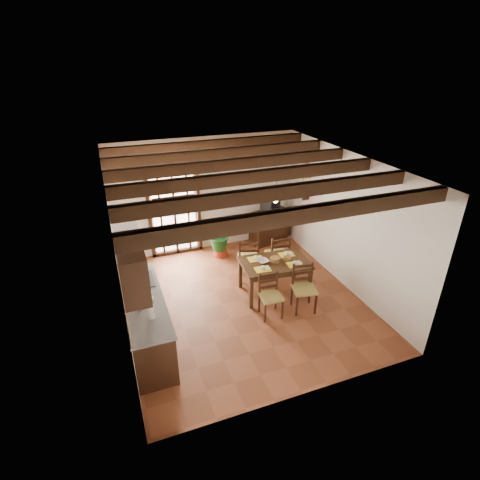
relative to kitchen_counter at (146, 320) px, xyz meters
name	(u,v)px	position (x,y,z in m)	size (l,w,h in m)	color
ground_plane	(242,300)	(1.96, 0.60, -0.47)	(5.00, 5.00, 0.00)	brown
room_shell	(243,217)	(1.96, 0.60, 1.34)	(4.52, 5.02, 2.81)	silver
ceiling_beams	(243,170)	(1.96, 0.60, 2.22)	(4.50, 4.34, 0.20)	black
french_door	(174,209)	(1.16, 3.05, 0.70)	(1.26, 0.11, 2.32)	white
kitchen_counter	(146,320)	(0.00, 0.00, 0.00)	(0.64, 2.25, 1.38)	black
upper_cabinet	(133,272)	(-0.12, -0.70, 1.38)	(0.35, 0.80, 0.70)	black
range_hood	(127,240)	(-0.09, 0.55, 1.26)	(0.38, 0.60, 0.54)	white
counter_items	(142,293)	(0.00, 0.09, 0.49)	(0.50, 1.43, 0.25)	black
dining_table	(275,266)	(2.66, 0.63, 0.16)	(1.41, 0.96, 0.73)	#372212
chair_near_left	(270,303)	(2.28, -0.04, -0.20)	(0.42, 0.40, 0.86)	#A49245
chair_near_right	(303,296)	(2.95, -0.08, -0.18)	(0.50, 0.49, 0.93)	#A49245
chair_far_left	(248,266)	(2.38, 1.34, -0.17)	(0.56, 0.55, 0.98)	#A49245
chair_far_right	(277,261)	(3.05, 1.29, -0.17)	(0.49, 0.47, 0.97)	#A49245
table_setting	(275,261)	(2.66, 0.63, 0.27)	(0.98, 0.65, 0.09)	yellow
table_bowl	(263,261)	(2.43, 0.69, 0.28)	(0.22, 0.22, 0.05)	white
sideboard	(269,226)	(3.56, 2.83, -0.05)	(1.00, 0.45, 0.85)	black
crt_tv	(270,204)	(3.56, 2.82, 0.57)	(0.50, 0.49, 0.34)	black
fuse_box	(263,175)	(3.46, 3.08, 1.28)	(0.25, 0.03, 0.32)	white
plant_pot	(221,251)	(2.12, 2.53, -0.36)	(0.37, 0.37, 0.22)	maroon
potted_plant	(220,234)	(2.12, 2.53, 0.10)	(1.79, 1.54, 2.00)	#144C19
wall_shelf	(302,192)	(4.10, 2.20, 1.04)	(0.20, 0.42, 0.20)	black
shelf_vase	(303,186)	(4.10, 2.20, 1.18)	(0.15, 0.15, 0.15)	#B2BFB2
shelf_flowers	(303,178)	(4.10, 2.20, 1.38)	(0.14, 0.14, 0.36)	yellow
framed_picture	(307,170)	(4.18, 2.20, 1.58)	(0.03, 0.32, 0.32)	brown
pendant_lamp	(276,197)	(2.66, 0.73, 1.60)	(0.36, 0.36, 0.84)	black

